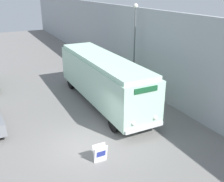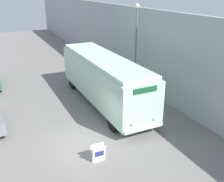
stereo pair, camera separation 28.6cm
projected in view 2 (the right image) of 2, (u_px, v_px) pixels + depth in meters
ground_plane at (83, 146)px, 13.51m from camera, size 80.00×80.00×0.00m
building_wall_right at (120, 41)px, 23.64m from camera, size 0.30×60.00×6.17m
vintage_bus at (104, 77)px, 17.78m from camera, size 2.48×10.49×3.31m
sign_board at (99, 153)px, 12.16m from camera, size 0.64×0.33×0.88m
streetlamp at (136, 36)px, 19.48m from camera, size 0.36×0.36×6.52m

